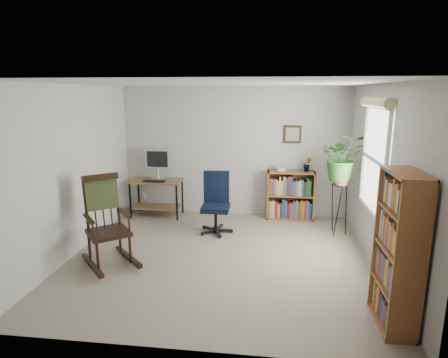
# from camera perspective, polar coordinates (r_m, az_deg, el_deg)

# --- Properties ---
(floor) EXTENTS (4.20, 4.00, 0.00)m
(floor) POSITION_cam_1_polar(r_m,az_deg,el_deg) (5.44, -0.52, -11.79)
(floor) COLOR gray
(floor) RESTS_ON ground
(ceiling) EXTENTS (4.20, 4.00, 0.00)m
(ceiling) POSITION_cam_1_polar(r_m,az_deg,el_deg) (4.94, -0.58, 14.36)
(ceiling) COLOR silver
(ceiling) RESTS_ON ground
(wall_back) EXTENTS (4.20, 0.00, 2.40)m
(wall_back) POSITION_cam_1_polar(r_m,az_deg,el_deg) (7.01, 1.60, 4.12)
(wall_back) COLOR #B6B6B1
(wall_back) RESTS_ON ground
(wall_front) EXTENTS (4.20, 0.00, 2.40)m
(wall_front) POSITION_cam_1_polar(r_m,az_deg,el_deg) (3.16, -5.35, -7.08)
(wall_front) COLOR #B6B6B1
(wall_front) RESTS_ON ground
(wall_left) EXTENTS (0.00, 4.00, 2.40)m
(wall_left) POSITION_cam_1_polar(r_m,az_deg,el_deg) (5.72, -21.89, 1.15)
(wall_left) COLOR #B6B6B1
(wall_left) RESTS_ON ground
(wall_right) EXTENTS (0.00, 4.00, 2.40)m
(wall_right) POSITION_cam_1_polar(r_m,az_deg,el_deg) (5.22, 22.94, -0.01)
(wall_right) COLOR #B6B6B1
(wall_right) RESTS_ON ground
(window) EXTENTS (0.12, 1.20, 1.50)m
(window) POSITION_cam_1_polar(r_m,az_deg,el_deg) (5.46, 21.88, 2.75)
(window) COLOR white
(window) RESTS_ON wall_right
(desk) EXTENTS (0.95, 0.53, 0.69)m
(desk) POSITION_cam_1_polar(r_m,az_deg,el_deg) (7.19, -10.18, -2.85)
(desk) COLOR olive
(desk) RESTS_ON floor
(monitor) EXTENTS (0.46, 0.16, 0.56)m
(monitor) POSITION_cam_1_polar(r_m,az_deg,el_deg) (7.18, -10.06, 2.24)
(monitor) COLOR silver
(monitor) RESTS_ON desk
(keyboard) EXTENTS (0.40, 0.15, 0.02)m
(keyboard) POSITION_cam_1_polar(r_m,az_deg,el_deg) (6.99, -10.58, -0.31)
(keyboard) COLOR black
(keyboard) RESTS_ON desk
(office_chair) EXTENTS (0.60, 0.60, 1.03)m
(office_chair) POSITION_cam_1_polar(r_m,az_deg,el_deg) (6.16, -1.28, -3.69)
(office_chair) COLOR black
(office_chair) RESTS_ON floor
(rocking_chair) EXTENTS (1.17, 1.23, 1.24)m
(rocking_chair) POSITION_cam_1_polar(r_m,az_deg,el_deg) (5.25, -17.31, -6.08)
(rocking_chair) COLOR black
(rocking_chair) RESTS_ON floor
(low_bookshelf) EXTENTS (0.85, 0.28, 0.90)m
(low_bookshelf) POSITION_cam_1_polar(r_m,az_deg,el_deg) (6.98, 10.09, -2.44)
(low_bookshelf) COLOR #935930
(low_bookshelf) RESTS_ON floor
(tall_bookshelf) EXTENTS (0.29, 0.69, 1.57)m
(tall_bookshelf) POSITION_cam_1_polar(r_m,az_deg,el_deg) (4.06, 25.03, -9.91)
(tall_bookshelf) COLOR #935930
(tall_bookshelf) RESTS_ON floor
(plant_stand) EXTENTS (0.34, 0.34, 0.99)m
(plant_stand) POSITION_cam_1_polar(r_m,az_deg,el_deg) (6.38, 17.11, -3.87)
(plant_stand) COLOR black
(plant_stand) RESTS_ON floor
(spider_plant) EXTENTS (1.69, 1.88, 1.46)m
(spider_plant) POSITION_cam_1_polar(r_m,az_deg,el_deg) (6.16, 17.83, 6.45)
(spider_plant) COLOR #2A5F21
(spider_plant) RESTS_ON plant_stand
(potted_plant_small) EXTENTS (0.13, 0.24, 0.11)m
(potted_plant_small) POSITION_cam_1_polar(r_m,az_deg,el_deg) (6.89, 12.57, 1.56)
(potted_plant_small) COLOR #2A5F21
(potted_plant_small) RESTS_ON low_bookshelf
(framed_picture) EXTENTS (0.32, 0.04, 0.32)m
(framed_picture) POSITION_cam_1_polar(r_m,az_deg,el_deg) (6.92, 10.39, 6.71)
(framed_picture) COLOR black
(framed_picture) RESTS_ON wall_back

